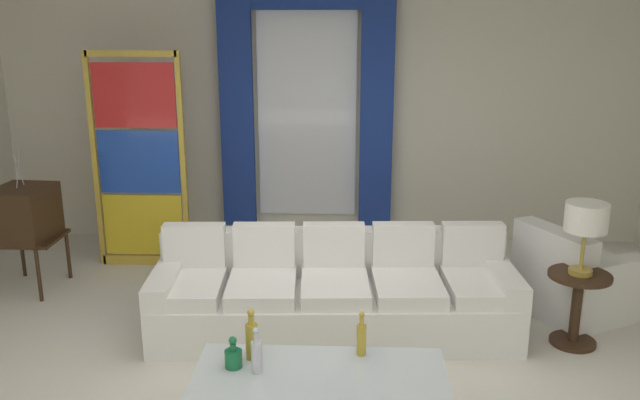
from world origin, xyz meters
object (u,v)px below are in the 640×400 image
coffee_table (320,378)px  stained_glass_divider (139,166)px  bottle_amber_squat (233,357)px  peacock_figurine (182,260)px  bottle_blue_decanter (257,355)px  armchair_white (572,282)px  vintage_tv (24,215)px  bottle_crystal_tall (361,338)px  bottle_ruby_flask (252,339)px  table_lamp_brass (586,220)px  couch_white_long (334,294)px  round_side_table (577,302)px

coffee_table → stained_glass_divider: (-1.95, 2.81, 0.68)m
bottle_amber_squat → peacock_figurine: bottle_amber_squat is taller
coffee_table → stained_glass_divider: stained_glass_divider is taller
stained_glass_divider → bottle_blue_decanter: bearing=-61.0°
armchair_white → vintage_tv: bearing=176.2°
bottle_crystal_tall → bottle_ruby_flask: 0.70m
vintage_tv → stained_glass_divider: 1.17m
bottle_blue_decanter → bottle_crystal_tall: size_ratio=1.00×
coffee_table → bottle_ruby_flask: 0.50m
bottle_amber_squat → stained_glass_divider: bearing=117.0°
armchair_white → table_lamp_brass: size_ratio=1.92×
bottle_amber_squat → stained_glass_divider: 3.15m
vintage_tv → coffee_table: bearing=-37.0°
bottle_ruby_flask → vintage_tv: 3.13m
couch_white_long → table_lamp_brass: table_lamp_brass is taller
bottle_amber_squat → round_side_table: 2.77m
armchair_white → peacock_figurine: 3.62m
bottle_amber_squat → couch_white_long: bearing=66.5°
bottle_crystal_tall → bottle_amber_squat: bearing=-166.7°
couch_white_long → stained_glass_divider: stained_glass_divider is taller
coffee_table → bottle_ruby_flask: size_ratio=4.60×
couch_white_long → vintage_tv: (-2.91, 0.73, 0.42)m
vintage_tv → table_lamp_brass: bearing=-10.7°
bottle_blue_decanter → peacock_figurine: bearing=114.1°
bottle_blue_decanter → peacock_figurine: bottle_blue_decanter is taller
vintage_tv → armchair_white: (4.98, -0.33, -0.44)m
peacock_figurine → coffee_table: bearing=-58.6°
bottle_ruby_flask → coffee_table: bearing=-20.6°
bottle_amber_squat → armchair_white: (2.66, 1.77, -0.19)m
bottle_crystal_tall → stained_glass_divider: size_ratio=0.14×
bottle_blue_decanter → armchair_white: (2.51, 1.83, -0.24)m
coffee_table → armchair_white: bearing=40.7°
round_side_table → vintage_tv: bearing=169.3°
bottle_ruby_flask → bottle_crystal_tall: bearing=6.3°
round_side_table → bottle_ruby_flask: bearing=-155.9°
bottle_blue_decanter → couch_white_long: bearing=72.8°
bottle_amber_squat → table_lamp_brass: (2.50, 1.19, 0.55)m
bottle_ruby_flask → vintage_tv: (-2.42, 1.99, 0.18)m
couch_white_long → round_side_table: (1.91, -0.18, 0.05)m
stained_glass_divider → vintage_tv: bearing=-144.0°
round_side_table → bottle_amber_squat: bearing=-154.6°
vintage_tv → armchair_white: 5.01m
round_side_table → table_lamp_brass: (0.00, 0.00, 0.67)m
couch_white_long → bottle_crystal_tall: couch_white_long is taller
coffee_table → bottle_ruby_flask: (-0.44, 0.17, 0.17)m
stained_glass_divider → coffee_table: bearing=-55.3°
armchair_white → bottle_amber_squat: bearing=-146.4°
coffee_table → peacock_figurine: bearing=121.4°
couch_white_long → peacock_figurine: (-1.51, 0.96, -0.09)m
coffee_table → armchair_white: armchair_white is taller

